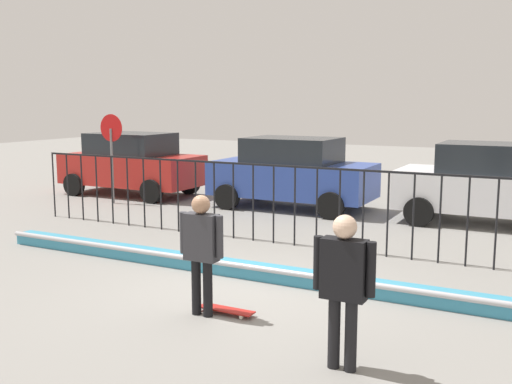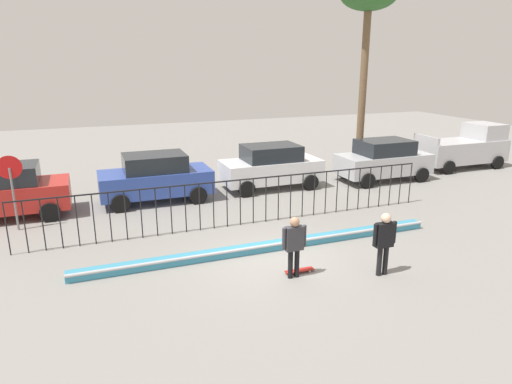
# 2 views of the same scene
# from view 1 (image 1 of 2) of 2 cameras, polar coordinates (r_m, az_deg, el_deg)

# --- Properties ---
(ground_plane) EXTENTS (60.00, 60.00, 0.00)m
(ground_plane) POSITION_cam_1_polar(r_m,az_deg,el_deg) (9.15, -1.48, -9.55)
(ground_plane) COLOR gray
(bowl_coping_ledge) EXTENTS (11.00, 0.40, 0.27)m
(bowl_coping_ledge) POSITION_cam_1_polar(r_m,az_deg,el_deg) (9.75, 0.69, -7.65)
(bowl_coping_ledge) COLOR teal
(bowl_coping_ledge) RESTS_ON ground
(perimeter_fence) EXTENTS (14.04, 0.04, 1.61)m
(perimeter_fence) POSITION_cam_1_polar(r_m,az_deg,el_deg) (11.62, 5.84, -0.55)
(perimeter_fence) COLOR black
(perimeter_fence) RESTS_ON ground
(skateboarder) EXTENTS (0.66, 0.25, 1.64)m
(skateboarder) POSITION_cam_1_polar(r_m,az_deg,el_deg) (7.97, -5.24, -4.97)
(skateboarder) COLOR black
(skateboarder) RESTS_ON ground
(skateboard) EXTENTS (0.80, 0.20, 0.07)m
(skateboard) POSITION_cam_1_polar(r_m,az_deg,el_deg) (8.26, -2.84, -11.19)
(skateboard) COLOR #A51E19
(skateboard) RESTS_ON ground
(camera_operator) EXTENTS (0.69, 0.26, 1.70)m
(camera_operator) POSITION_cam_1_polar(r_m,az_deg,el_deg) (6.42, 8.38, -8.13)
(camera_operator) COLOR black
(camera_operator) RESTS_ON ground
(parked_car_red) EXTENTS (4.30, 2.12, 1.90)m
(parked_car_red) POSITION_cam_1_polar(r_m,az_deg,el_deg) (18.59, -11.82, 2.69)
(parked_car_red) COLOR #B2231E
(parked_car_red) RESTS_ON ground
(parked_car_blue) EXTENTS (4.30, 2.12, 1.90)m
(parked_car_blue) POSITION_cam_1_polar(r_m,az_deg,el_deg) (15.94, 3.48, 1.88)
(parked_car_blue) COLOR #2D479E
(parked_car_blue) RESTS_ON ground
(parked_car_white) EXTENTS (4.30, 2.12, 1.90)m
(parked_car_white) POSITION_cam_1_polar(r_m,az_deg,el_deg) (14.82, 21.72, 0.76)
(parked_car_white) COLOR silver
(parked_car_white) RESTS_ON ground
(stop_sign) EXTENTS (0.76, 0.07, 2.50)m
(stop_sign) POSITION_cam_1_polar(r_m,az_deg,el_deg) (17.12, -13.64, 4.29)
(stop_sign) COLOR slate
(stop_sign) RESTS_ON ground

